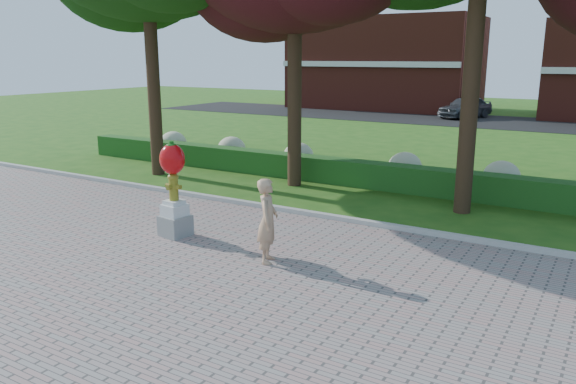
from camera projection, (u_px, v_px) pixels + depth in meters
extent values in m
plane|color=#245715|center=(234.00, 248.00, 12.21)|extent=(100.00, 100.00, 0.00)
cube|color=gray|center=(84.00, 319.00, 8.87)|extent=(40.00, 14.00, 0.04)
cube|color=#ADADA5|center=(302.00, 213.00, 14.69)|extent=(40.00, 0.18, 0.15)
cube|color=#164F1B|center=(364.00, 174.00, 17.94)|extent=(24.00, 0.70, 0.80)
ellipsoid|color=beige|center=(173.00, 143.00, 23.25)|extent=(1.10, 1.10, 0.99)
ellipsoid|color=beige|center=(232.00, 149.00, 21.74)|extent=(1.10, 1.10, 0.99)
ellipsoid|color=beige|center=(298.00, 156.00, 20.24)|extent=(1.10, 1.10, 0.99)
ellipsoid|color=beige|center=(405.00, 167.00, 18.24)|extent=(1.10, 1.10, 0.99)
ellipsoid|color=beige|center=(501.00, 177.00, 16.73)|extent=(1.10, 1.10, 0.99)
cube|color=black|center=(497.00, 122.00, 35.52)|extent=(50.00, 8.00, 0.02)
cube|color=maroon|center=(386.00, 63.00, 44.70)|extent=(14.00, 8.00, 7.00)
cylinder|color=black|center=(153.00, 77.00, 19.09)|extent=(0.44, 0.44, 6.72)
cylinder|color=black|center=(295.00, 89.00, 17.48)|extent=(0.44, 0.44, 6.16)
cylinder|color=black|center=(472.00, 73.00, 14.17)|extent=(0.44, 0.44, 7.28)
cube|color=gray|center=(175.00, 226.00, 12.88)|extent=(0.66, 0.66, 0.48)
cube|color=silver|center=(175.00, 210.00, 12.79)|extent=(0.54, 0.54, 0.27)
cube|color=silver|center=(174.00, 202.00, 12.75)|extent=(0.43, 0.43, 0.10)
cylinder|color=olive|center=(174.00, 189.00, 12.67)|extent=(0.21, 0.21, 0.54)
ellipsoid|color=olive|center=(173.00, 177.00, 12.61)|extent=(0.25, 0.25, 0.17)
cylinder|color=olive|center=(168.00, 185.00, 12.74)|extent=(0.11, 0.11, 0.11)
cylinder|color=olive|center=(179.00, 187.00, 12.58)|extent=(0.11, 0.11, 0.11)
cylinder|color=olive|center=(169.00, 187.00, 12.54)|extent=(0.11, 0.11, 0.11)
cylinder|color=olive|center=(173.00, 174.00, 12.59)|extent=(0.08, 0.08, 0.05)
ellipsoid|color=red|center=(172.00, 159.00, 12.51)|extent=(0.60, 0.54, 0.70)
ellipsoid|color=red|center=(166.00, 159.00, 12.60)|extent=(0.29, 0.29, 0.44)
ellipsoid|color=red|center=(178.00, 161.00, 12.43)|extent=(0.29, 0.29, 0.44)
cylinder|color=#165C15|center=(171.00, 144.00, 12.43)|extent=(0.10, 0.10, 0.11)
ellipsoid|color=#165C15|center=(172.00, 145.00, 12.44)|extent=(0.23, 0.23, 0.08)
imported|color=tan|center=(268.00, 221.00, 11.10)|extent=(0.62, 0.74, 1.71)
imported|color=#43474B|center=(465.00, 107.00, 37.62)|extent=(3.17, 4.60, 1.45)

